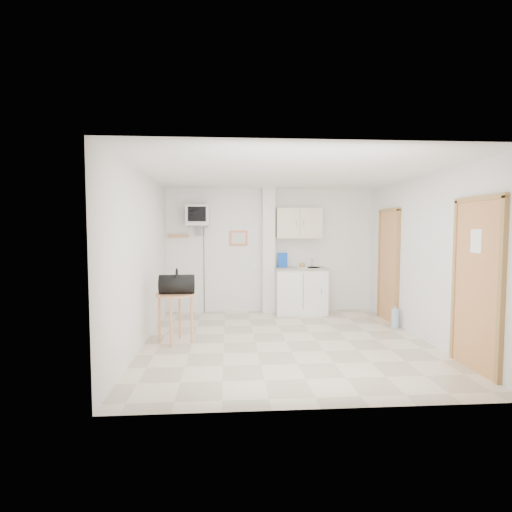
{
  "coord_description": "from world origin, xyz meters",
  "views": [
    {
      "loc": [
        -0.87,
        -5.84,
        1.7
      ],
      "look_at": [
        -0.41,
        0.6,
        1.25
      ],
      "focal_mm": 28.0,
      "sensor_mm": 36.0,
      "label": 1
    }
  ],
  "objects": [
    {
      "name": "room_envelope",
      "position": [
        0.24,
        0.09,
        1.54
      ],
      "size": [
        4.24,
        4.54,
        2.55
      ],
      "color": "white",
      "rests_on": "ground"
    },
    {
      "name": "round_table",
      "position": [
        -1.65,
        0.07,
        0.62
      ],
      "size": [
        0.57,
        0.57,
        0.73
      ],
      "rotation": [
        0.0,
        0.0,
        -0.13
      ],
      "color": "tan",
      "rests_on": "ground"
    },
    {
      "name": "water_bottle",
      "position": [
        1.98,
        0.7,
        0.17
      ],
      "size": [
        0.12,
        0.12,
        0.37
      ],
      "color": "#92B5C7",
      "rests_on": "ground"
    },
    {
      "name": "ground",
      "position": [
        0.0,
        0.0,
        0.0
      ],
      "size": [
        4.5,
        4.5,
        0.0
      ],
      "primitive_type": "plane",
      "color": "beige",
      "rests_on": "ground"
    },
    {
      "name": "crt_television",
      "position": [
        -1.45,
        2.02,
        1.94
      ],
      "size": [
        0.44,
        0.45,
        2.15
      ],
      "color": "slate",
      "rests_on": "ground"
    },
    {
      "name": "duffel_bag",
      "position": [
        -1.62,
        0.08,
        0.88
      ],
      "size": [
        0.52,
        0.3,
        0.38
      ],
      "rotation": [
        0.0,
        0.0,
        0.04
      ],
      "color": "black",
      "rests_on": "round_table"
    },
    {
      "name": "kitchenette",
      "position": [
        0.57,
        2.0,
        0.8
      ],
      "size": [
        1.03,
        0.58,
        2.1
      ],
      "color": "white",
      "rests_on": "ground"
    }
  ]
}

